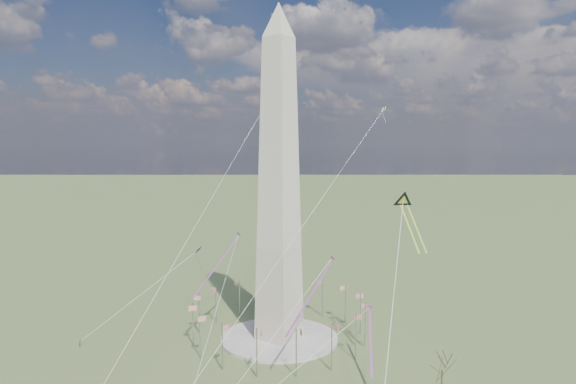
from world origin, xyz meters
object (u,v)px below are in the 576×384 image
Objects in this scene: tree_near at (442,367)px; person_west at (80,343)px; washington_monument at (279,184)px; kite_delta_black at (405,204)px.

person_west is (-99.75, -25.13, -8.65)m from tree_near.
washington_monument reaches higher than person_west.
kite_delta_black is at bearing 135.49° from tree_near.
person_west is 0.12× the size of kite_delta_black.
tree_near is 7.25× the size of person_west.
washington_monument is 6.65× the size of kite_delta_black.
washington_monument is at bearing -104.39° from person_west.
tree_near is 103.23m from person_west.
washington_monument reaches higher than kite_delta_black.
washington_monument reaches higher than tree_near.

